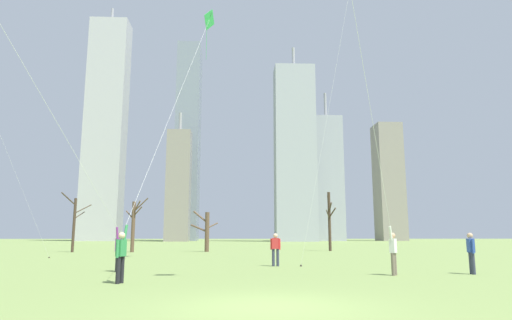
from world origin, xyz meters
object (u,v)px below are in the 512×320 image
object	(u,v)px
kite_flyer_midfield_center_yellow	(90,197)
bare_tree_right_of_center	(206,230)
kite_flyer_foreground_left_white	(387,211)
bare_tree_far_right_edge	(330,220)
kite_flyer_midfield_right_green	(158,156)
bystander_strolling_midfield	(471,251)
bare_tree_rightmost	(74,222)
bare_tree_left_of_center	(134,224)
bystander_watching_nearby	(275,248)

from	to	relation	value
kite_flyer_midfield_center_yellow	bare_tree_right_of_center	bearing A→B (deg)	82.83
kite_flyer_foreground_left_white	bare_tree_far_right_edge	distance (m)	27.88
kite_flyer_foreground_left_white	bare_tree_right_of_center	distance (m)	27.45
kite_flyer_midfield_right_green	bare_tree_right_of_center	size ratio (longest dim) A/B	4.21
kite_flyer_foreground_left_white	bystander_strolling_midfield	size ratio (longest dim) A/B	8.88
kite_flyer_midfield_center_yellow	bare_tree_right_of_center	distance (m)	24.98
bare_tree_right_of_center	bare_tree_rightmost	bearing A→B (deg)	-177.31
kite_flyer_midfield_right_green	bare_tree_far_right_edge	bearing A→B (deg)	64.02
kite_flyer_foreground_left_white	bystander_strolling_midfield	world-z (taller)	kite_flyer_foreground_left_white
kite_flyer_midfield_right_green	bare_tree_left_of_center	bearing A→B (deg)	104.49
bystander_watching_nearby	kite_flyer_midfield_right_green	bearing A→B (deg)	-139.61
kite_flyer_foreground_left_white	bare_tree_rightmost	bearing A→B (deg)	128.86
kite_flyer_midfield_center_yellow	bystander_strolling_midfield	world-z (taller)	kite_flyer_midfield_center_yellow
bystander_strolling_midfield	bare_tree_left_of_center	size ratio (longest dim) A/B	0.32
bystander_strolling_midfield	bare_tree_left_of_center	xyz separation A→B (m)	(-18.76, 24.40, 1.63)
kite_flyer_midfield_center_yellow	bare_tree_rightmost	distance (m)	25.84
bare_tree_left_of_center	bare_tree_rightmost	bearing A→B (deg)	177.92
kite_flyer_foreground_left_white	bare_tree_rightmost	xyz separation A→B (m)	(-20.59, 25.55, 0.29)
bare_tree_right_of_center	bare_tree_far_right_edge	distance (m)	12.35
bare_tree_right_of_center	bystander_watching_nearby	bearing A→B (deg)	-76.84
bare_tree_left_of_center	bystander_watching_nearby	bearing A→B (deg)	-59.57
kite_flyer_midfield_right_green	bare_tree_right_of_center	xyz separation A→B (m)	(0.52, 24.64, -2.75)
kite_flyer_foreground_left_white	bystander_watching_nearby	distance (m)	7.15
kite_flyer_midfield_right_green	bystander_watching_nearby	distance (m)	7.88
bare_tree_left_of_center	bare_tree_right_of_center	distance (m)	6.75
bystander_strolling_midfield	bare_tree_right_of_center	xyz separation A→B (m)	(-12.08, 25.17, 1.10)
kite_flyer_midfield_center_yellow	bystander_strolling_midfield	distance (m)	15.35
kite_flyer_midfield_center_yellow	bare_tree_rightmost	bearing A→B (deg)	110.54
kite_flyer_midfield_right_green	bystander_watching_nearby	bearing A→B (deg)	40.39
kite_flyer_foreground_left_white	kite_flyer_midfield_center_yellow	bearing A→B (deg)	173.29
bare_tree_right_of_center	kite_flyer_midfield_center_yellow	bearing A→B (deg)	-97.17
bare_tree_rightmost	bare_tree_far_right_edge	distance (m)	24.49
bystander_watching_nearby	bare_tree_right_of_center	size ratio (longest dim) A/B	0.42
bare_tree_far_right_edge	kite_flyer_midfield_center_yellow	bearing A→B (deg)	-120.29
bystander_watching_nearby	bare_tree_right_of_center	world-z (taller)	bare_tree_right_of_center
bare_tree_left_of_center	bare_tree_rightmost	size ratio (longest dim) A/B	0.93
kite_flyer_midfield_center_yellow	bare_tree_right_of_center	size ratio (longest dim) A/B	3.96
bare_tree_rightmost	bare_tree_far_right_edge	size ratio (longest dim) A/B	0.92
kite_flyer_midfield_right_green	bystander_strolling_midfield	world-z (taller)	kite_flyer_midfield_right_green
bare_tree_right_of_center	bare_tree_rightmost	size ratio (longest dim) A/B	0.72
bare_tree_left_of_center	bare_tree_right_of_center	bearing A→B (deg)	6.59
kite_flyer_midfield_right_green	bare_tree_rightmost	size ratio (longest dim) A/B	3.03
bystander_watching_nearby	kite_flyer_foreground_left_white	bearing A→B (deg)	-58.18
kite_flyer_midfield_right_green	bare_tree_far_right_edge	distance (m)	29.11
bare_tree_right_of_center	bare_tree_left_of_center	bearing A→B (deg)	-173.41
bare_tree_right_of_center	bare_tree_far_right_edge	xyz separation A→B (m)	(12.22, 1.48, 1.09)
kite_flyer_midfield_center_yellow	bystander_strolling_midfield	bearing A→B (deg)	-1.51
kite_flyer_foreground_left_white	bare_tree_rightmost	size ratio (longest dim) A/B	2.66
kite_flyer_midfield_right_green	bare_tree_right_of_center	distance (m)	24.80
kite_flyer_midfield_center_yellow	bare_tree_left_of_center	size ratio (longest dim) A/B	3.07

